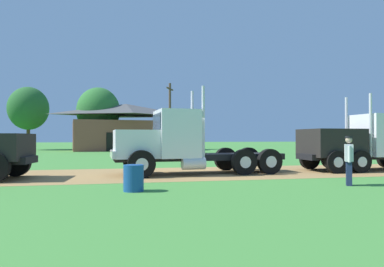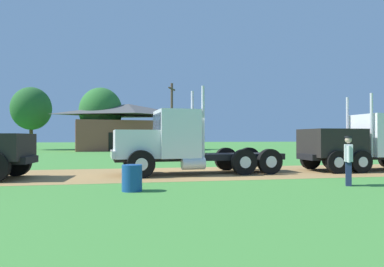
# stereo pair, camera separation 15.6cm
# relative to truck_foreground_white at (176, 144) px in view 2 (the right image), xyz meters

# --- Properties ---
(ground_plane) EXTENTS (200.00, 200.00, 0.00)m
(ground_plane) POSITION_rel_truck_foreground_white_xyz_m (1.07, 0.30, -1.36)
(ground_plane) COLOR #448838
(dirt_track) EXTENTS (120.00, 6.00, 0.01)m
(dirt_track) POSITION_rel_truck_foreground_white_xyz_m (1.07, 0.30, -1.35)
(dirt_track) COLOR #A17B47
(dirt_track) RESTS_ON ground_plane
(truck_foreground_white) EXTENTS (8.04, 3.05, 3.91)m
(truck_foreground_white) POSITION_rel_truck_foreground_white_xyz_m (0.00, 0.00, 0.00)
(truck_foreground_white) COLOR black
(truck_foreground_white) RESTS_ON ground_plane
(truck_near_left) EXTENTS (6.99, 2.68, 3.78)m
(truck_near_left) POSITION_rel_truck_foreground_white_xyz_m (9.71, -0.00, -0.02)
(truck_near_left) COLOR black
(truck_near_left) RESTS_ON ground_plane
(visitor_standing_near) EXTENTS (0.46, 0.58, 1.71)m
(visitor_standing_near) POSITION_rel_truck_foreground_white_xyz_m (5.30, -4.84, -0.42)
(visitor_standing_near) COLOR silver
(visitor_standing_near) RESTS_ON ground_plane
(steel_barrel) EXTENTS (0.63, 0.63, 0.82)m
(steel_barrel) POSITION_rel_truck_foreground_white_xyz_m (-2.07, -4.64, -0.95)
(steel_barrel) COLOR #19478C
(steel_barrel) RESTS_ON ground_plane
(shed_building) EXTENTS (14.48, 9.38, 5.92)m
(shed_building) POSITION_rel_truck_foreground_white_xyz_m (-1.66, 30.09, 1.51)
(shed_building) COLOR #964E3C
(shed_building) RESTS_ON ground_plane
(utility_pole_far) EXTENTS (1.02, 2.07, 7.46)m
(utility_pole_far) POSITION_rel_truck_foreground_white_xyz_m (2.81, 21.79, 2.62)
(utility_pole_far) COLOR brown
(utility_pole_far) RESTS_ON ground_plane
(tree_mid) EXTENTS (5.11, 5.11, 8.23)m
(tree_mid) POSITION_rel_truck_foreground_white_xyz_m (-14.17, 33.56, 4.04)
(tree_mid) COLOR #513823
(tree_mid) RESTS_ON ground_plane
(tree_right) EXTENTS (5.45, 5.45, 8.02)m
(tree_right) POSITION_rel_truck_foreground_white_xyz_m (-5.16, 30.81, 3.65)
(tree_right) COLOR #513823
(tree_right) RESTS_ON ground_plane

